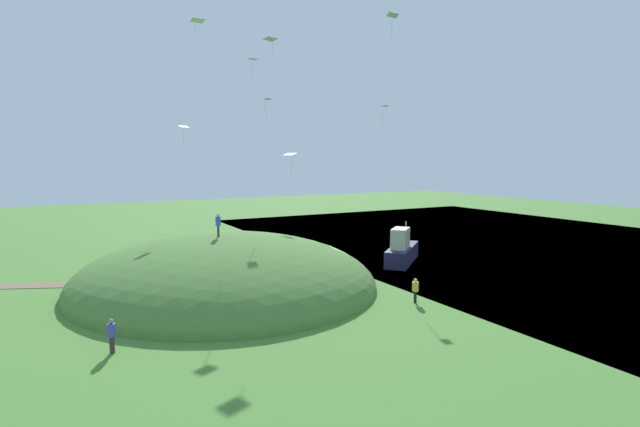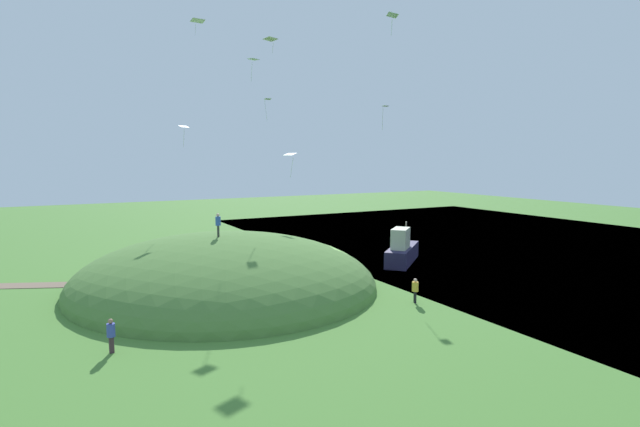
# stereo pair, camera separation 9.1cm
# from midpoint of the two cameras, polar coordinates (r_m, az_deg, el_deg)

# --- Properties ---
(ground_plane) EXTENTS (160.00, 160.00, 0.00)m
(ground_plane) POSITION_cam_midpoint_polar(r_m,az_deg,el_deg) (38.97, 0.66, -7.52)
(ground_plane) COLOR #487C31
(lake_water) EXTENTS (48.33, 80.00, 0.40)m
(lake_water) POSITION_cam_midpoint_polar(r_m,az_deg,el_deg) (57.28, 25.29, -3.85)
(lake_water) COLOR navy
(lake_water) RESTS_ON ground_plane
(grass_hill) EXTENTS (22.00, 23.29, 7.51)m
(grass_hill) POSITION_cam_midpoint_polar(r_m,az_deg,el_deg) (37.57, -10.99, -8.16)
(grass_hill) COLOR #4B7635
(grass_hill) RESTS_ON ground_plane
(dirt_path) EXTENTS (13.75, 7.22, 0.04)m
(dirt_path) POSITION_cam_midpoint_polar(r_m,az_deg,el_deg) (42.26, -29.91, -7.25)
(dirt_path) COLOR #745F4E
(dirt_path) RESTS_ON ground_plane
(boat_on_lake) EXTENTS (6.43, 6.02, 3.53)m
(boat_on_lake) POSITION_cam_midpoint_polar(r_m,az_deg,el_deg) (44.99, 9.40, -4.27)
(boat_on_lake) COLOR #231E41
(boat_on_lake) RESTS_ON lake_water
(person_walking_path) EXTENTS (0.52, 0.52, 1.70)m
(person_walking_path) POSITION_cam_midpoint_polar(r_m,az_deg,el_deg) (36.11, -11.81, -0.96)
(person_walking_path) COLOR #2F322E
(person_walking_path) RESTS_ON grass_hill
(person_watching_kites) EXTENTS (0.55, 0.55, 1.63)m
(person_watching_kites) POSITION_cam_midpoint_polar(r_m,az_deg,el_deg) (32.87, 10.92, -8.44)
(person_watching_kites) COLOR black
(person_watching_kites) RESTS_ON ground_plane
(person_near_shore) EXTENTS (0.46, 0.46, 1.70)m
(person_near_shore) POSITION_cam_midpoint_polar(r_m,az_deg,el_deg) (26.29, -23.13, -12.49)
(person_near_shore) COLOR #412B33
(person_near_shore) RESTS_ON ground_plane
(kite_0) EXTENTS (1.16, 1.34, 2.35)m
(kite_0) POSITION_cam_midpoint_polar(r_m,az_deg,el_deg) (46.10, -3.56, 6.74)
(kite_0) COLOR white
(kite_1) EXTENTS (1.03, 1.18, 1.39)m
(kite_1) POSITION_cam_midpoint_polar(r_m,az_deg,el_deg) (35.97, 8.33, 21.74)
(kite_1) COLOR white
(kite_2) EXTENTS (1.43, 1.25, 1.33)m
(kite_2) POSITION_cam_midpoint_polar(r_m,az_deg,el_deg) (46.67, -5.83, 19.46)
(kite_2) COLOR silver
(kite_3) EXTENTS (1.20, 1.07, 1.99)m
(kite_3) POSITION_cam_midpoint_polar(r_m,az_deg,el_deg) (47.59, -7.85, 17.19)
(kite_3) COLOR white
(kite_4) EXTENTS (0.66, 0.80, 2.10)m
(kite_4) POSITION_cam_midpoint_polar(r_m,az_deg,el_deg) (44.07, 7.46, 11.97)
(kite_4) COLOR white
(kite_5) EXTENTS (0.95, 0.78, 1.88)m
(kite_5) POSITION_cam_midpoint_polar(r_m,az_deg,el_deg) (45.57, -15.60, 9.52)
(kite_5) COLOR white
(kite_6) EXTENTS (0.67, 0.60, 2.09)m
(kite_6) POSITION_cam_midpoint_polar(r_m,az_deg,el_deg) (45.96, -6.22, 12.77)
(kite_6) COLOR white
(kite_7) EXTENTS (1.11, 0.82, 1.28)m
(kite_7) POSITION_cam_midpoint_polar(r_m,az_deg,el_deg) (43.09, -14.09, 20.85)
(kite_7) COLOR white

